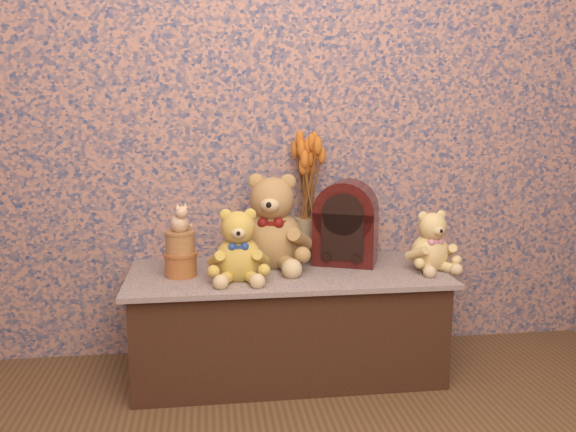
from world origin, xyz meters
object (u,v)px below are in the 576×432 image
at_px(biscuit_tin_lower, 181,265).
at_px(cat_figurine, 179,217).
at_px(cathedral_radio, 346,222).
at_px(teddy_medium, 238,241).
at_px(ceramic_vase, 306,238).
at_px(teddy_large, 273,217).
at_px(teddy_small, 430,238).

distance_m(biscuit_tin_lower, cat_figurine, 0.20).
relative_size(cathedral_radio, cat_figurine, 2.99).
bearing_deg(teddy_medium, ceramic_vase, 45.34).
xyz_separation_m(teddy_large, biscuit_tin_lower, (-0.38, -0.11, -0.17)).
bearing_deg(ceramic_vase, teddy_medium, -137.21).
bearing_deg(cathedral_radio, teddy_large, -156.91).
relative_size(teddy_small, biscuit_tin_lower, 2.11).
distance_m(teddy_large, biscuit_tin_lower, 0.43).
distance_m(teddy_small, cathedral_radio, 0.36).
bearing_deg(cathedral_radio, cat_figurine, -148.33).
bearing_deg(teddy_large, teddy_medium, -116.69).
distance_m(teddy_small, ceramic_vase, 0.54).
xyz_separation_m(teddy_medium, cat_figurine, (-0.23, 0.08, 0.09)).
xyz_separation_m(teddy_large, cat_figurine, (-0.38, -0.11, 0.03)).
bearing_deg(cat_figurine, teddy_medium, -38.89).
relative_size(cathedral_radio, ceramic_vase, 1.95).
xyz_separation_m(cathedral_radio, biscuit_tin_lower, (-0.70, -0.12, -0.13)).
distance_m(teddy_large, teddy_medium, 0.25).
relative_size(teddy_large, ceramic_vase, 2.30).
height_order(teddy_small, biscuit_tin_lower, teddy_small).
xyz_separation_m(biscuit_tin_lower, cat_figurine, (0.00, 0.00, 0.20)).
bearing_deg(teddy_small, cathedral_radio, 145.77).
relative_size(teddy_medium, cathedral_radio, 0.84).
height_order(teddy_small, cat_figurine, cat_figurine).
distance_m(teddy_large, cat_figurine, 0.40).
bearing_deg(biscuit_tin_lower, cat_figurine, 0.00).
distance_m(teddy_large, cathedral_radio, 0.32).
relative_size(ceramic_vase, biscuit_tin_lower, 1.45).
bearing_deg(teddy_large, cat_figurine, -150.67).
relative_size(ceramic_vase, cat_figurine, 1.53).
distance_m(teddy_small, biscuit_tin_lower, 1.03).
distance_m(teddy_medium, teddy_small, 0.80).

